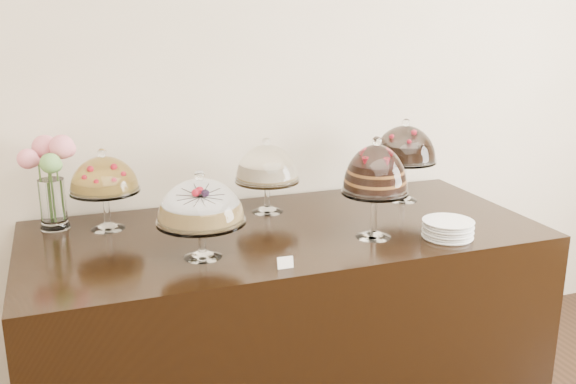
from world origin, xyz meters
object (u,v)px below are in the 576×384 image
object	(u,v)px
cake_stand_sugar_sponge	(201,205)
cake_stand_choco_layer	(375,173)
cake_stand_fruit_tart	(104,178)
cake_stand_cheesecake	(267,166)
flower_vase	(50,174)
cake_stand_dark_choco	(405,147)
display_counter	(284,323)
plate_stack	(448,229)

from	to	relation	value
cake_stand_sugar_sponge	cake_stand_choco_layer	size ratio (longest dim) A/B	0.81
cake_stand_fruit_tart	cake_stand_cheesecake	bearing A→B (deg)	-0.37
cake_stand_choco_layer	flower_vase	size ratio (longest dim) A/B	1.05
cake_stand_cheesecake	cake_stand_dark_choco	xyz separation A→B (m)	(0.69, -0.05, 0.05)
display_counter	flower_vase	xyz separation A→B (m)	(-0.93, 0.36, 0.69)
display_counter	cake_stand_choco_layer	world-z (taller)	cake_stand_choco_layer
display_counter	cake_stand_dark_choco	distance (m)	1.03
cake_stand_sugar_sponge	plate_stack	bearing A→B (deg)	-7.51
display_counter	plate_stack	size ratio (longest dim) A/B	10.65
display_counter	flower_vase	bearing A→B (deg)	158.91
cake_stand_dark_choco	cake_stand_fruit_tart	size ratio (longest dim) A/B	1.15
flower_vase	plate_stack	bearing A→B (deg)	-24.24
display_counter	cake_stand_cheesecake	size ratio (longest dim) A/B	6.19
cake_stand_choco_layer	cake_stand_fruit_tart	size ratio (longest dim) A/B	1.20
cake_stand_sugar_sponge	plate_stack	size ratio (longest dim) A/B	1.67
cake_stand_cheesecake	flower_vase	world-z (taller)	flower_vase
cake_stand_dark_choco	plate_stack	bearing A→B (deg)	-100.03
cake_stand_cheesecake	cake_stand_fruit_tart	size ratio (longest dim) A/B	1.00
cake_stand_fruit_tart	plate_stack	bearing A→B (deg)	-24.33
cake_stand_choco_layer	flower_vase	bearing A→B (deg)	155.13
cake_stand_dark_choco	cake_stand_fruit_tart	distance (m)	1.42
plate_stack	cake_stand_fruit_tart	bearing A→B (deg)	155.67
display_counter	cake_stand_sugar_sponge	world-z (taller)	cake_stand_sugar_sponge
flower_vase	plate_stack	size ratio (longest dim) A/B	1.98
display_counter	cake_stand_fruit_tart	world-z (taller)	cake_stand_fruit_tart
display_counter	cake_stand_dark_choco	xyz separation A→B (m)	(0.70, 0.21, 0.72)
cake_stand_dark_choco	cake_stand_fruit_tart	bearing A→B (deg)	177.84
cake_stand_sugar_sponge	flower_vase	distance (m)	0.77
display_counter	plate_stack	world-z (taller)	plate_stack
cake_stand_sugar_sponge	cake_stand_fruit_tart	xyz separation A→B (m)	(-0.31, 0.47, 0.02)
flower_vase	plate_stack	distance (m)	1.70
cake_stand_cheesecake	cake_stand_dark_choco	bearing A→B (deg)	-4.03
cake_stand_dark_choco	cake_stand_cheesecake	bearing A→B (deg)	175.97
cake_stand_sugar_sponge	cake_stand_fruit_tart	world-z (taller)	cake_stand_fruit_tart
cake_stand_choco_layer	flower_vase	distance (m)	1.38
cake_stand_choco_layer	flower_vase	xyz separation A→B (m)	(-1.25, 0.58, -0.03)
display_counter	cake_stand_cheesecake	world-z (taller)	cake_stand_cheesecake
cake_stand_cheesecake	cake_stand_fruit_tart	distance (m)	0.73
cake_stand_sugar_sponge	flower_vase	bearing A→B (deg)	133.37
cake_stand_cheesecake	plate_stack	bearing A→B (deg)	-44.86
cake_stand_choco_layer	cake_stand_dark_choco	bearing A→B (deg)	48.35
cake_stand_fruit_tart	cake_stand_sugar_sponge	bearing A→B (deg)	-55.96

